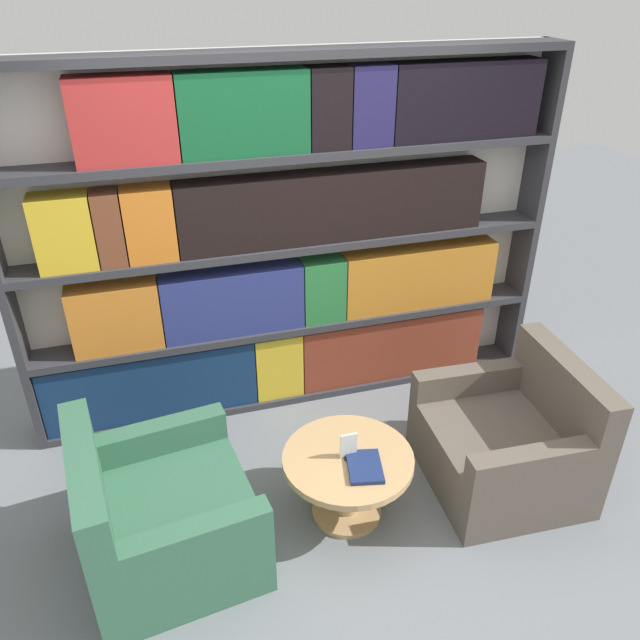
# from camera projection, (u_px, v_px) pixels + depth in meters

# --- Properties ---
(ground_plane) EXTENTS (14.00, 14.00, 0.00)m
(ground_plane) POSITION_uv_depth(u_px,v_px,m) (359.00, 534.00, 3.48)
(ground_plane) COLOR slate
(bookshelf) EXTENTS (3.53, 0.30, 2.36)m
(bookshelf) POSITION_uv_depth(u_px,v_px,m) (291.00, 250.00, 4.08)
(bookshelf) COLOR silver
(bookshelf) RESTS_ON ground_plane
(armchair_left) EXTENTS (0.95, 1.00, 0.80)m
(armchair_left) POSITION_uv_depth(u_px,v_px,m) (161.00, 517.00, 3.23)
(armchair_left) COLOR #336047
(armchair_left) RESTS_ON ground_plane
(armchair_right) EXTENTS (0.89, 0.95, 0.80)m
(armchair_right) POSITION_uv_depth(u_px,v_px,m) (508.00, 442.00, 3.73)
(armchair_right) COLOR brown
(armchair_right) RESTS_ON ground_plane
(coffee_table) EXTENTS (0.72, 0.72, 0.43)m
(coffee_table) POSITION_uv_depth(u_px,v_px,m) (348.00, 473.00, 3.46)
(coffee_table) COLOR tan
(coffee_table) RESTS_ON ground_plane
(table_sign) EXTENTS (0.09, 0.06, 0.15)m
(table_sign) POSITION_uv_depth(u_px,v_px,m) (348.00, 447.00, 3.37)
(table_sign) COLOR black
(table_sign) RESTS_ON coffee_table
(stray_book) EXTENTS (0.23, 0.28, 0.02)m
(stray_book) POSITION_uv_depth(u_px,v_px,m) (365.00, 467.00, 3.31)
(stray_book) COLOR navy
(stray_book) RESTS_ON coffee_table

